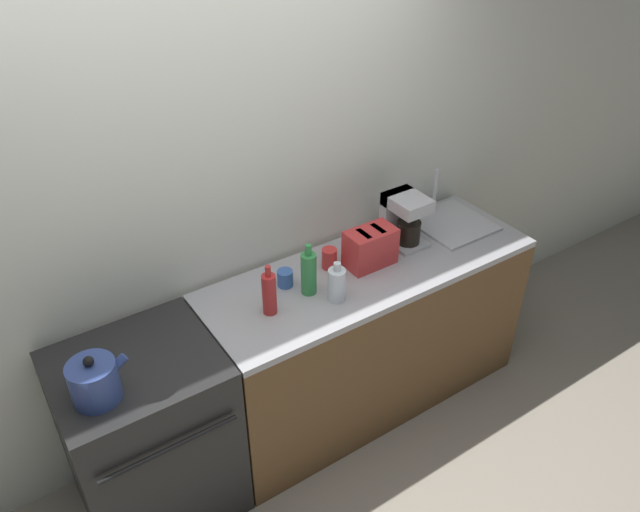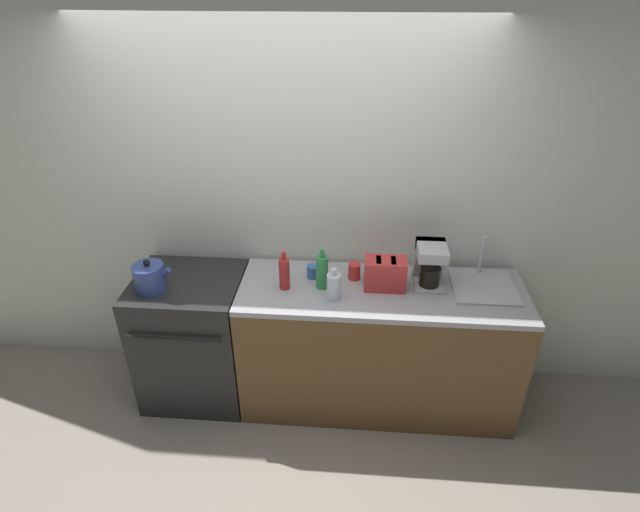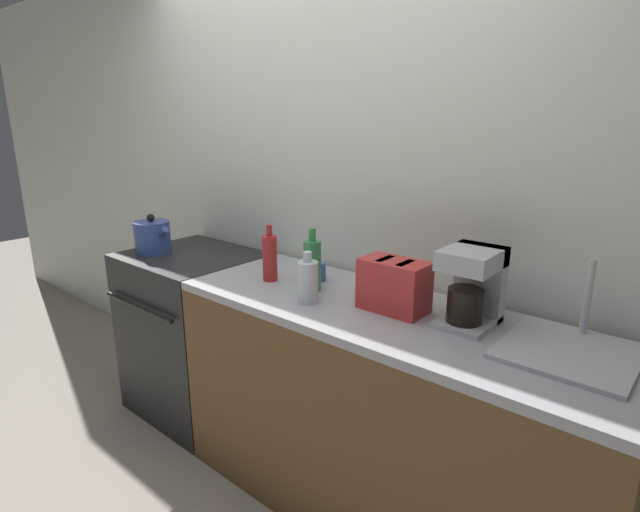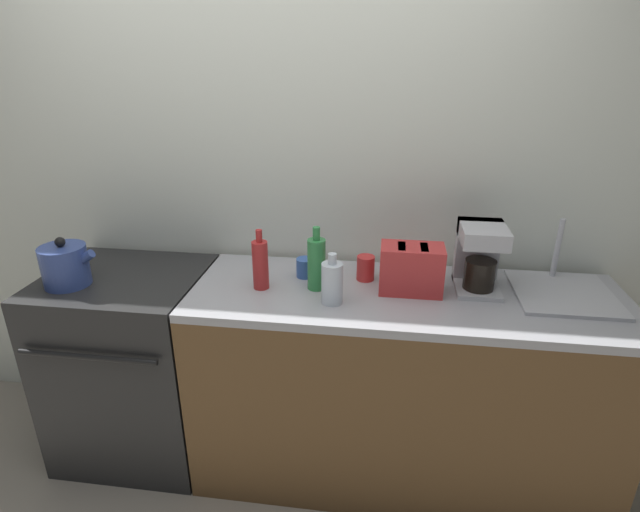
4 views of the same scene
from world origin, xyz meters
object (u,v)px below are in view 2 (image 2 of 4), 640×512
Objects in this scene: bottle_green at (322,271)px; cup_red at (354,271)px; bottle_red at (284,273)px; bottle_clear at (334,286)px; kettle at (150,277)px; toaster at (385,274)px; coffee_maker at (430,262)px; cup_blue at (313,271)px; stove at (194,336)px.

cup_red is (0.20, 0.12, -0.06)m from bottle_green.
bottle_red is 1.24× the size of bottle_clear.
bottle_clear is at bearing -16.52° from bottle_red.
kettle is 0.84m from bottle_red.
bottle_clear is 0.27m from cup_red.
toaster is 0.91× the size of coffee_maker.
kettle reaches higher than bottle_clear.
coffee_maker is at bearing 21.01° from bottle_clear.
kettle is 1.08m from bottle_green.
toaster is 0.30m from coffee_maker.
coffee_maker is 0.64m from bottle_clear.
cup_blue is (0.17, 0.14, -0.07)m from bottle_red.
bottle_red reaches higher than kettle.
coffee_maker is (1.57, 0.11, 0.61)m from stove.
bottle_clear is at bearing -57.59° from cup_blue.
toaster is at bearing -10.20° from cup_blue.
bottle_red reaches higher than cup_blue.
kettle is 2.21× the size of cup_red.
stove is 3.88× the size of kettle.
bottle_green is at bearing 6.00° from kettle.
cup_blue is at bearing 121.25° from bottle_green.
coffee_maker is at bearing 7.17° from kettle.
bottle_green is 0.24m from cup_red.
toaster reaches higher than stove.
toaster is (1.29, 0.03, 0.56)m from stove.
cup_blue is at bearing 179.66° from coffee_maker.
toaster is 0.99× the size of bottle_red.
cup_red is (0.44, 0.15, -0.06)m from bottle_red.
bottle_red is at bearing -2.43° from stove.
bottle_clear is at bearing -154.52° from toaster.
kettle is at bearing -169.73° from cup_red.
bottle_red reaches higher than toaster.
coffee_maker reaches higher than bottle_red.
bottle_clear is 0.15m from bottle_green.
toaster is 0.35m from bottle_clear.
bottle_clear is 0.77× the size of bottle_green.
bottle_green is at bearing -175.89° from toaster.
cup_red is at bearing 1.33° from cup_blue.
bottle_red is (-0.63, -0.06, 0.01)m from toaster.
toaster is at bearing 4.11° from bottle_green.
bottle_red reaches higher than stove.
bottle_red is at bearing -173.16° from bottle_green.
cup_blue is (-0.07, 0.11, -0.07)m from bottle_green.
cup_red is (1.27, 0.23, -0.04)m from kettle.
coffee_maker reaches higher than stove.
stove is at bearing -178.72° from toaster.
bottle_clear is 0.28m from cup_blue.
kettle is 1.15m from bottle_clear.
cup_red is (0.12, 0.24, -0.03)m from bottle_clear.
bottle_green is (0.89, 0.00, 0.57)m from stove.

